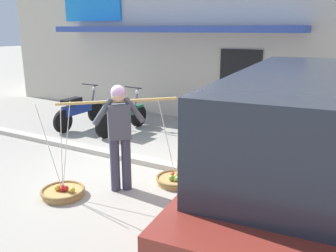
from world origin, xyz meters
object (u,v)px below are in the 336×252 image
(parked_truck, at_px, (323,163))
(wooden_crate, at_px, (262,148))
(fruit_basket_right_side, at_px, (176,179))
(motorcycle_nearest_shop, at_px, (79,110))
(motorcycle_second_in_row, at_px, (121,115))
(fruit_vendor, at_px, (119,131))
(fruit_basket_left_side, at_px, (63,191))

(parked_truck, distance_m, wooden_crate, 3.49)
(fruit_basket_right_side, xyz_separation_m, motorcycle_nearest_shop, (-3.88, 1.86, 0.38))
(motorcycle_second_in_row, bearing_deg, wooden_crate, 1.00)
(motorcycle_nearest_shop, bearing_deg, motorcycle_second_in_row, 7.76)
(fruit_basket_right_side, xyz_separation_m, wooden_crate, (0.88, 2.09, 0.09))
(fruit_vendor, height_order, fruit_basket_right_side, fruit_vendor)
(fruit_vendor, bearing_deg, parked_truck, -6.21)
(fruit_basket_left_side, relative_size, parked_truck, 0.29)
(motorcycle_nearest_shop, height_order, motorcycle_second_in_row, same)
(fruit_basket_left_side, height_order, motorcycle_nearest_shop, fruit_basket_left_side)
(motorcycle_nearest_shop, bearing_deg, wooden_crate, 2.79)
(fruit_basket_right_side, relative_size, parked_truck, 0.29)
(fruit_vendor, height_order, motorcycle_second_in_row, fruit_vendor)
(fruit_basket_right_side, relative_size, wooden_crate, 3.30)
(fruit_basket_left_side, distance_m, parked_truck, 3.75)
(fruit_basket_left_side, xyz_separation_m, parked_truck, (3.58, 0.32, 1.06))
(motorcycle_second_in_row, xyz_separation_m, wooden_crate, (3.51, 0.06, -0.29))
(motorcycle_second_in_row, bearing_deg, motorcycle_nearest_shop, -172.24)
(fruit_vendor, relative_size, motorcycle_second_in_row, 0.93)
(fruit_vendor, height_order, fruit_basket_left_side, fruit_vendor)
(motorcycle_nearest_shop, distance_m, wooden_crate, 4.77)
(fruit_basket_left_side, distance_m, motorcycle_nearest_shop, 4.08)
(fruit_basket_left_side, relative_size, fruit_basket_right_side, 1.00)
(fruit_basket_right_side, distance_m, wooden_crate, 2.27)
(motorcycle_nearest_shop, xyz_separation_m, parked_truck, (6.16, -2.81, 0.68))
(fruit_basket_right_side, bearing_deg, fruit_vendor, -135.76)
(fruit_vendor, bearing_deg, motorcycle_second_in_row, 126.63)
(fruit_basket_left_side, xyz_separation_m, motorcycle_nearest_shop, (-2.58, 3.13, 0.38))
(parked_truck, bearing_deg, wooden_crate, 114.74)
(fruit_vendor, xyz_separation_m, wooden_crate, (1.53, 2.73, -0.82))
(parked_truck, bearing_deg, fruit_vendor, 173.79)
(wooden_crate, bearing_deg, motorcycle_nearest_shop, -177.21)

